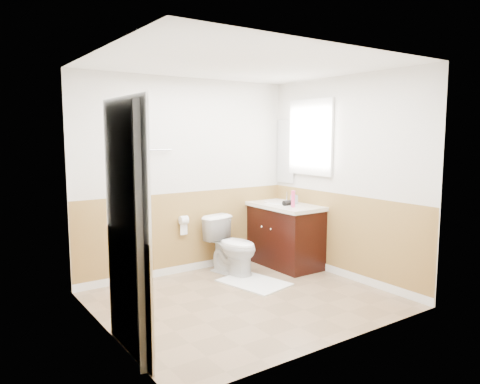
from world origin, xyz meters
TOP-DOWN VIEW (x-y plane):
  - floor at (0.00, 0.00)m, footprint 3.00×3.00m
  - ceiling at (0.00, 0.00)m, footprint 3.00×3.00m
  - wall_back at (0.00, 1.30)m, footprint 3.00×0.00m
  - wall_front at (0.00, -1.30)m, footprint 3.00×0.00m
  - wall_left at (-1.50, 0.00)m, footprint 0.00×3.00m
  - wall_right at (1.50, 0.00)m, footprint 0.00×3.00m
  - wainscot_back at (0.00, 1.29)m, footprint 3.00×0.00m
  - wainscot_front at (0.00, -1.29)m, footprint 3.00×0.00m
  - wainscot_left at (-1.49, 0.00)m, footprint 0.00×2.60m
  - wainscot_right at (1.49, 0.00)m, footprint 0.00×2.60m
  - toilet at (0.40, 0.86)m, footprint 0.56×0.79m
  - bath_mat at (0.40, 0.39)m, footprint 0.71×0.90m
  - vanity_cabinet at (1.21, 0.81)m, footprint 0.55×1.10m
  - vanity_knob_left at (0.91, 0.71)m, footprint 0.03×0.03m
  - vanity_knob_right at (0.91, 0.91)m, footprint 0.03×0.03m
  - countertop at (1.20, 0.81)m, footprint 0.60×1.15m
  - sink_basin at (1.21, 0.96)m, footprint 0.36×0.36m
  - faucet at (1.39, 0.96)m, footprint 0.02×0.02m
  - lotion_bottle at (1.11, 0.51)m, footprint 0.05×0.05m
  - soap_dispenser at (1.33, 0.74)m, footprint 0.09×0.09m
  - hair_dryer_body at (1.16, 0.67)m, footprint 0.14×0.07m
  - hair_dryer_handle at (1.13, 0.70)m, footprint 0.03×0.03m
  - mirror_panel at (1.48, 1.10)m, footprint 0.02×0.35m
  - window_frame at (1.47, 0.59)m, footprint 0.04×0.80m
  - window_glass at (1.49, 0.59)m, footprint 0.01×0.70m
  - door at (-1.40, -0.45)m, footprint 0.29×0.78m
  - door_frame at (-1.48, -0.45)m, footprint 0.02×0.92m
  - door_knob at (-1.34, -0.12)m, footprint 0.06×0.06m
  - towel_bar at (-0.55, 1.25)m, footprint 0.62×0.02m
  - tp_holder_bar at (-0.10, 1.23)m, footprint 0.14×0.02m
  - tp_roll at (-0.10, 1.23)m, footprint 0.10×0.11m
  - tp_sheet at (-0.10, 1.23)m, footprint 0.10×0.01m

SIDE VIEW (x-z plane):
  - floor at x=0.00m, z-range 0.00..0.00m
  - bath_mat at x=0.40m, z-range 0.00..0.02m
  - toilet at x=0.40m, z-range 0.00..0.74m
  - vanity_cabinet at x=1.21m, z-range 0.00..0.80m
  - wainscot_back at x=0.00m, z-range -1.00..2.00m
  - wainscot_front at x=0.00m, z-range -1.00..2.00m
  - wainscot_left at x=-1.49m, z-range -0.80..1.80m
  - wainscot_right at x=1.49m, z-range -0.80..1.80m
  - vanity_knob_left at x=0.91m, z-range 0.53..0.57m
  - vanity_knob_right at x=0.91m, z-range 0.53..0.57m
  - tp_sheet at x=-0.10m, z-range 0.51..0.67m
  - tp_holder_bar at x=-0.10m, z-range 0.69..0.71m
  - tp_roll at x=-0.10m, z-range 0.64..0.76m
  - countertop at x=1.20m, z-range 0.80..0.85m
  - hair_dryer_handle at x=1.13m, z-range 0.82..0.89m
  - sink_basin at x=1.21m, z-range 0.85..0.87m
  - hair_dryer_body at x=1.16m, z-range 0.85..0.92m
  - faucet at x=1.39m, z-range 0.85..0.99m
  - soap_dispenser at x=1.33m, z-range 0.85..1.03m
  - door_knob at x=-1.34m, z-range 0.92..0.98m
  - lotion_bottle at x=1.11m, z-range 0.85..1.07m
  - door at x=-1.40m, z-range 0.00..2.04m
  - door_frame at x=-1.48m, z-range -0.02..2.08m
  - wall_back at x=0.00m, z-range -0.25..2.75m
  - wall_front at x=0.00m, z-range -0.25..2.75m
  - wall_left at x=-1.50m, z-range -0.25..2.75m
  - wall_right at x=1.50m, z-range -0.25..2.75m
  - mirror_panel at x=1.48m, z-range 1.10..2.00m
  - towel_bar at x=-0.55m, z-range 1.59..1.61m
  - window_frame at x=1.47m, z-range 1.25..2.25m
  - window_glass at x=1.49m, z-range 1.30..2.20m
  - ceiling at x=0.00m, z-range 2.50..2.50m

